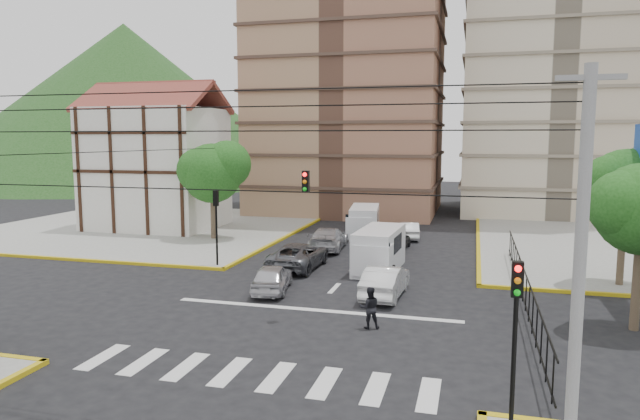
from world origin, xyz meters
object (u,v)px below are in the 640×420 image
(van_right_lane, at_px, (379,251))
(car_white_front_right, at_px, (385,281))
(traffic_light_nw, at_px, (216,215))
(car_silver_front_left, at_px, (272,278))
(van_left_lane, at_px, (364,223))
(traffic_light_se, at_px, (516,318))
(pedestrian_crosswalk, at_px, (370,308))

(van_right_lane, height_order, car_white_front_right, van_right_lane)
(traffic_light_nw, height_order, car_silver_front_left, traffic_light_nw)
(traffic_light_nw, distance_m, van_right_lane, 9.65)
(traffic_light_nw, xyz_separation_m, car_silver_front_left, (4.95, -4.18, -2.42))
(car_silver_front_left, bearing_deg, van_left_lane, -104.98)
(van_right_lane, height_order, car_silver_front_left, van_right_lane)
(traffic_light_se, relative_size, van_right_lane, 0.81)
(van_right_lane, height_order, van_left_lane, van_right_lane)
(traffic_light_se, distance_m, car_white_front_right, 13.24)
(car_silver_front_left, bearing_deg, van_right_lane, -137.36)
(car_silver_front_left, distance_m, pedestrian_crosswalk, 7.03)
(traffic_light_se, height_order, van_left_lane, traffic_light_se)
(van_right_lane, relative_size, car_silver_front_left, 1.33)
(car_silver_front_left, height_order, pedestrian_crosswalk, pedestrian_crosswalk)
(van_left_lane, distance_m, car_silver_front_left, 16.61)
(van_right_lane, bearing_deg, van_left_lane, 108.26)
(traffic_light_se, bearing_deg, traffic_light_nw, 135.00)
(traffic_light_nw, height_order, pedestrian_crosswalk, traffic_light_nw)
(van_left_lane, bearing_deg, pedestrian_crosswalk, -86.05)
(van_left_lane, relative_size, pedestrian_crosswalk, 3.22)
(car_silver_front_left, relative_size, pedestrian_crosswalk, 2.42)
(van_left_lane, xyz_separation_m, car_silver_front_left, (-1.46, -16.54, -0.45))
(traffic_light_nw, relative_size, car_silver_front_left, 1.08)
(car_silver_front_left, distance_m, car_white_front_right, 5.59)
(van_left_lane, bearing_deg, traffic_light_nw, -124.94)
(traffic_light_nw, relative_size, van_right_lane, 0.81)
(traffic_light_se, bearing_deg, car_white_front_right, 112.98)
(van_left_lane, xyz_separation_m, pedestrian_crosswalk, (4.20, -20.70, -0.30))
(traffic_light_se, distance_m, traffic_light_nw, 22.06)
(van_right_lane, xyz_separation_m, pedestrian_crosswalk, (1.28, -9.89, -0.33))
(traffic_light_nw, relative_size, pedestrian_crosswalk, 2.60)
(car_silver_front_left, xyz_separation_m, pedestrian_crosswalk, (5.66, -4.16, 0.15))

